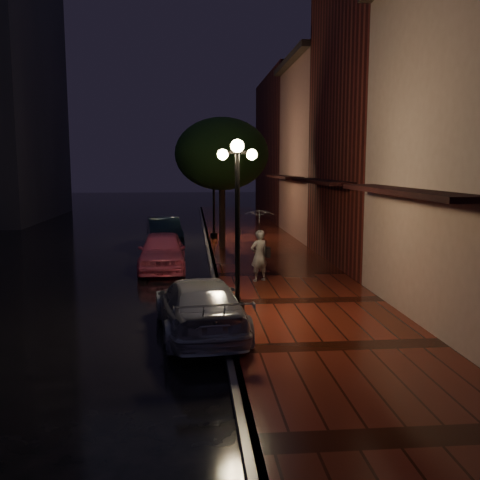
# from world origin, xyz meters

# --- Properties ---
(ground) EXTENTS (120.00, 120.00, 0.00)m
(ground) POSITION_xyz_m (0.00, 0.00, 0.00)
(ground) COLOR black
(ground) RESTS_ON ground
(sidewalk) EXTENTS (4.50, 60.00, 0.15)m
(sidewalk) POSITION_xyz_m (2.25, 0.00, 0.07)
(sidewalk) COLOR #49180D
(sidewalk) RESTS_ON ground
(curb) EXTENTS (0.25, 60.00, 0.15)m
(curb) POSITION_xyz_m (0.00, 0.00, 0.07)
(curb) COLOR #595451
(curb) RESTS_ON ground
(storefront_mid) EXTENTS (5.00, 8.00, 11.00)m
(storefront_mid) POSITION_xyz_m (7.00, 2.00, 5.50)
(storefront_mid) COLOR #511914
(storefront_mid) RESTS_ON ground
(storefront_far) EXTENTS (5.00, 8.00, 9.00)m
(storefront_far) POSITION_xyz_m (7.00, 10.00, 4.50)
(storefront_far) COLOR #8C5951
(storefront_far) RESTS_ON ground
(storefront_extra) EXTENTS (5.00, 12.00, 10.00)m
(storefront_extra) POSITION_xyz_m (7.00, 20.00, 5.00)
(storefront_extra) COLOR #511914
(storefront_extra) RESTS_ON ground
(streetlamp_near) EXTENTS (0.96, 0.36, 4.31)m
(streetlamp_near) POSITION_xyz_m (0.35, -5.00, 2.60)
(streetlamp_near) COLOR black
(streetlamp_near) RESTS_ON sidewalk
(streetlamp_far) EXTENTS (0.96, 0.36, 4.31)m
(streetlamp_far) POSITION_xyz_m (0.35, 9.00, 2.60)
(streetlamp_far) COLOR black
(streetlamp_far) RESTS_ON sidewalk
(street_tree) EXTENTS (4.16, 4.16, 5.80)m
(street_tree) POSITION_xyz_m (0.61, 5.99, 4.24)
(street_tree) COLOR black
(street_tree) RESTS_ON sidewalk
(pink_car) EXTENTS (1.79, 4.22, 1.42)m
(pink_car) POSITION_xyz_m (-1.86, 1.72, 0.71)
(pink_car) COLOR #EC6186
(pink_car) RESTS_ON ground
(navy_car) EXTENTS (2.02, 4.36, 1.38)m
(navy_car) POSITION_xyz_m (-2.09, 7.59, 0.69)
(navy_car) COLOR black
(navy_car) RESTS_ON ground
(silver_car) EXTENTS (2.36, 4.69, 1.31)m
(silver_car) POSITION_xyz_m (-0.60, -5.99, 0.65)
(silver_car) COLOR #A1A2A9
(silver_car) RESTS_ON ground
(woman_with_umbrella) EXTENTS (0.96, 0.98, 2.32)m
(woman_with_umbrella) POSITION_xyz_m (1.38, -1.14, 1.68)
(woman_with_umbrella) COLOR silver
(woman_with_umbrella) RESTS_ON sidewalk
(parking_meter) EXTENTS (0.14, 0.12, 1.33)m
(parking_meter) POSITION_xyz_m (1.00, 1.87, 0.95)
(parking_meter) COLOR black
(parking_meter) RESTS_ON sidewalk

